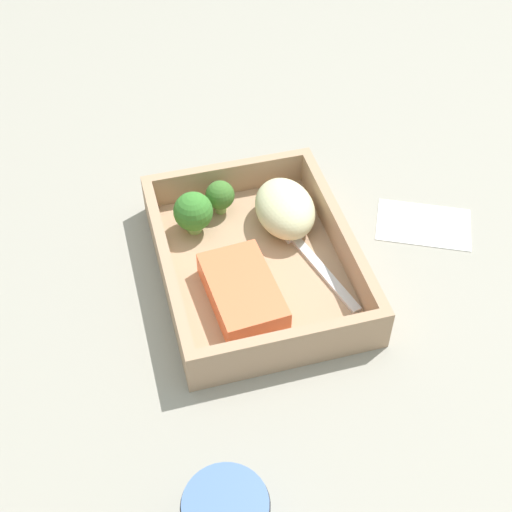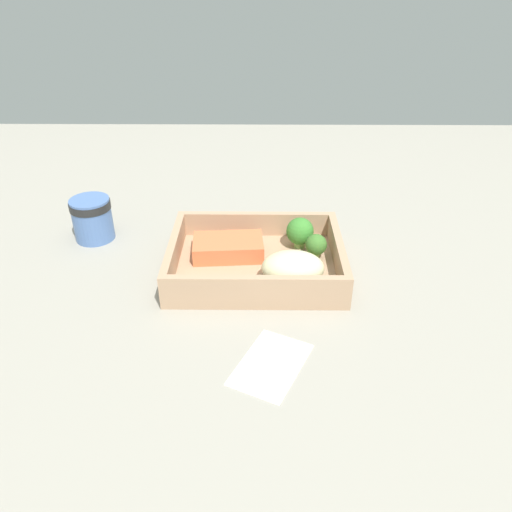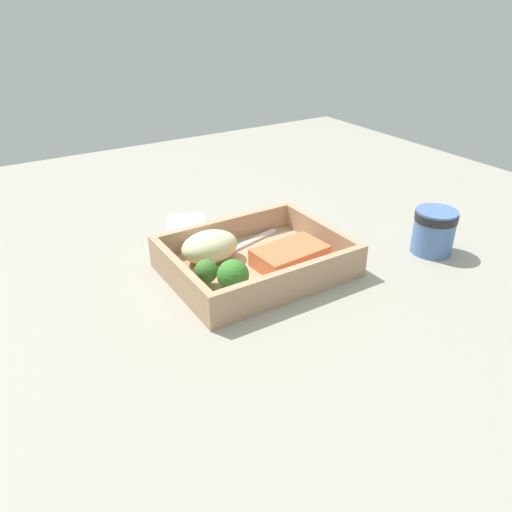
{
  "view_description": "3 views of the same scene",
  "coord_description": "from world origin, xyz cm",
  "views": [
    {
      "loc": [
        -52.67,
        14.31,
        61.21
      ],
      "look_at": [
        0.0,
        0.0,
        2.7
      ],
      "focal_mm": 50.0,
      "sensor_mm": 36.0,
      "label": 1
    },
    {
      "loc": [
        0.6,
        -68.32,
        44.64
      ],
      "look_at": [
        0.0,
        0.0,
        2.7
      ],
      "focal_mm": 35.0,
      "sensor_mm": 36.0,
      "label": 2
    },
    {
      "loc": [
        37.18,
        59.28,
        40.41
      ],
      "look_at": [
        0.0,
        0.0,
        2.7
      ],
      "focal_mm": 35.0,
      "sensor_mm": 36.0,
      "label": 3
    }
  ],
  "objects": [
    {
      "name": "broccoli_floret_1",
      "position": [
        7.38,
        5.57,
        4.12
      ],
      "size": [
        4.65,
        4.65,
        5.36
      ],
      "color": "#7DAE5D",
      "rests_on": "takeout_tray"
    },
    {
      "name": "paper_cup",
      "position": [
        -29.21,
        10.42,
        4.29
      ],
      "size": [
        7.11,
        7.11,
        7.7
      ],
      "color": "#4E6FAC",
      "rests_on": "ground_plane"
    },
    {
      "name": "receipt_slip",
      "position": [
        2.08,
        -21.86,
        0.12
      ],
      "size": [
        11.48,
        13.37,
        0.24
      ],
      "primitive_type": "cube",
      "rotation": [
        0.0,
        0.0,
        -0.45
      ],
      "color": "white",
      "rests_on": "ground_plane"
    },
    {
      "name": "tray_rim",
      "position": [
        0.0,
        0.0,
        3.28
      ],
      "size": [
        27.62,
        21.29,
        4.17
      ],
      "color": "tan",
      "rests_on": "takeout_tray"
    },
    {
      "name": "broccoli_floret_2",
      "position": [
        9.78,
        1.81,
        3.7
      ],
      "size": [
        3.52,
        3.52,
        4.37
      ],
      "color": "#81AD5A",
      "rests_on": "takeout_tray"
    },
    {
      "name": "takeout_tray",
      "position": [
        0.0,
        0.0,
        0.6
      ],
      "size": [
        27.62,
        21.29,
        1.2
      ],
      "primitive_type": "cube",
      "color": "tan",
      "rests_on": "ground_plane"
    },
    {
      "name": "ground_plane",
      "position": [
        0.0,
        0.0,
        -1.0
      ],
      "size": [
        160.0,
        160.0,
        2.0
      ],
      "primitive_type": "cube",
      "color": "gray"
    },
    {
      "name": "mashed_potatoes",
      "position": [
        5.61,
        -5.06,
        3.7
      ],
      "size": [
        9.53,
        6.87,
        5.01
      ],
      "primitive_type": "ellipsoid",
      "color": "beige",
      "rests_on": "takeout_tray"
    },
    {
      "name": "salmon_fillet",
      "position": [
        -4.64,
        2.78,
        2.64
      ],
      "size": [
        11.95,
        7.71,
        2.88
      ],
      "primitive_type": "cube",
      "rotation": [
        0.0,
        0.0,
        0.07
      ],
      "color": "#EB6E42",
      "rests_on": "takeout_tray"
    },
    {
      "name": "fork",
      "position": [
        -0.82,
        -6.4,
        1.42
      ],
      "size": [
        15.7,
        5.63,
        0.44
      ],
      "color": "silver",
      "rests_on": "takeout_tray"
    }
  ]
}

